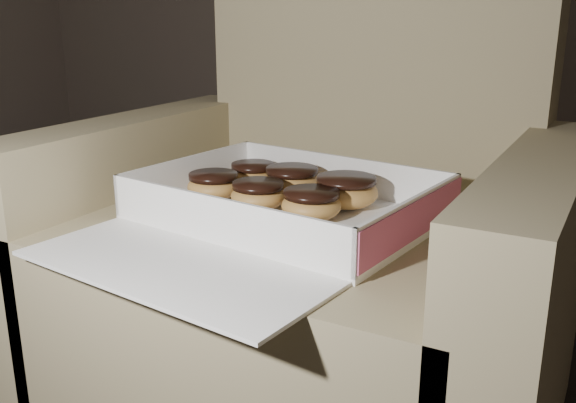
% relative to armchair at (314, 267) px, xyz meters
% --- Properties ---
extents(armchair, '(0.80, 0.67, 0.83)m').
position_rel_armchair_xyz_m(armchair, '(0.00, 0.00, 0.00)').
color(armchair, '#988C61').
rests_on(armchair, floor).
extents(bakery_box, '(0.47, 0.53, 0.07)m').
position_rel_armchair_xyz_m(bakery_box, '(-0.01, -0.13, 0.12)').
color(bakery_box, white).
rests_on(bakery_box, armchair).
extents(donut_a, '(0.09, 0.09, 0.05)m').
position_rel_armchair_xyz_m(donut_a, '(-0.05, 0.01, 0.14)').
color(donut_a, '#E0A04E').
rests_on(donut_a, bakery_box).
extents(donut_b, '(0.08, 0.08, 0.04)m').
position_rel_armchair_xyz_m(donut_b, '(-0.13, 0.03, 0.14)').
color(donut_b, '#E0A04E').
rests_on(donut_b, bakery_box).
extents(donut_c, '(0.10, 0.10, 0.05)m').
position_rel_armchair_xyz_m(donut_c, '(0.06, -0.01, 0.14)').
color(donut_c, '#E0A04E').
rests_on(donut_c, bakery_box).
extents(donut_d, '(0.09, 0.09, 0.04)m').
position_rel_armchair_xyz_m(donut_d, '(0.04, -0.09, 0.14)').
color(donut_d, '#E0A04E').
rests_on(donut_d, bakery_box).
extents(donut_e, '(0.09, 0.09, 0.04)m').
position_rel_armchair_xyz_m(donut_e, '(-0.15, -0.07, 0.14)').
color(donut_e, '#E0A04E').
rests_on(donut_e, bakery_box).
extents(donut_f, '(0.09, 0.09, 0.04)m').
position_rel_armchair_xyz_m(donut_f, '(-0.06, -0.08, 0.14)').
color(donut_f, '#E0A04E').
rests_on(donut_f, bakery_box).
extents(crumb_a, '(0.01, 0.01, 0.00)m').
position_rel_armchair_xyz_m(crumb_a, '(0.10, -0.17, 0.12)').
color(crumb_a, black).
rests_on(crumb_a, bakery_box).
extents(crumb_b, '(0.01, 0.01, 0.00)m').
position_rel_armchair_xyz_m(crumb_b, '(-0.08, -0.18, 0.12)').
color(crumb_b, black).
rests_on(crumb_b, bakery_box).
extents(crumb_c, '(0.01, 0.01, 0.00)m').
position_rel_armchair_xyz_m(crumb_c, '(0.11, -0.17, 0.12)').
color(crumb_c, black).
rests_on(crumb_c, bakery_box).
extents(crumb_d, '(0.01, 0.01, 0.00)m').
position_rel_armchair_xyz_m(crumb_d, '(0.12, -0.23, 0.12)').
color(crumb_d, black).
rests_on(crumb_d, bakery_box).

